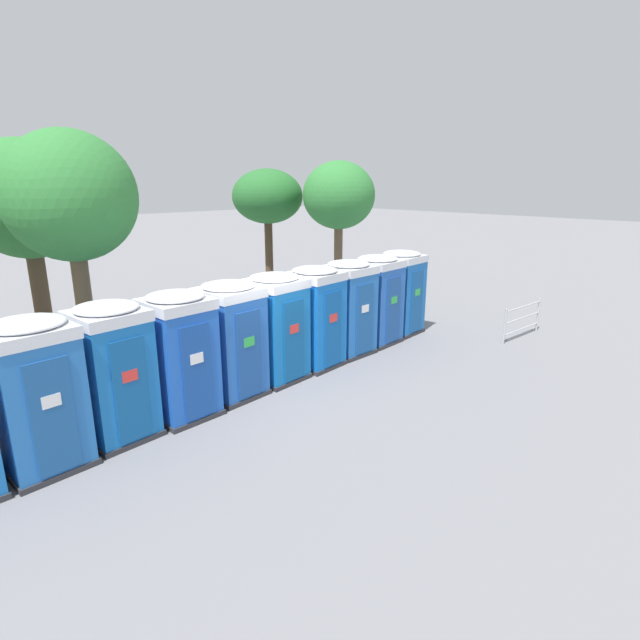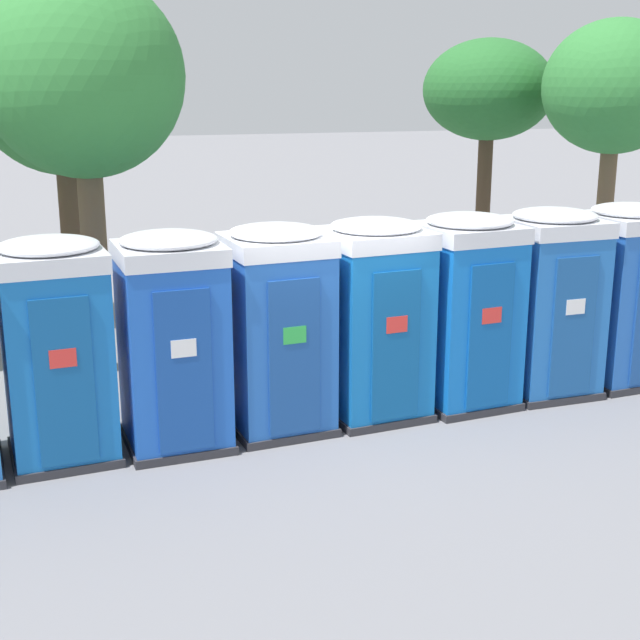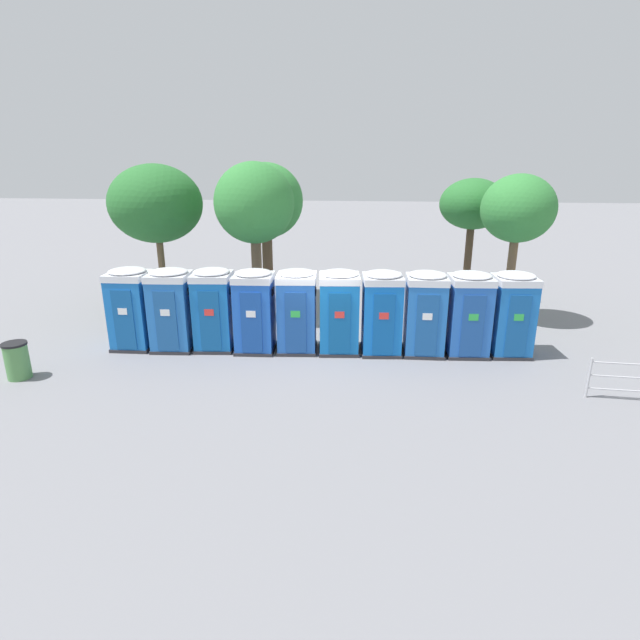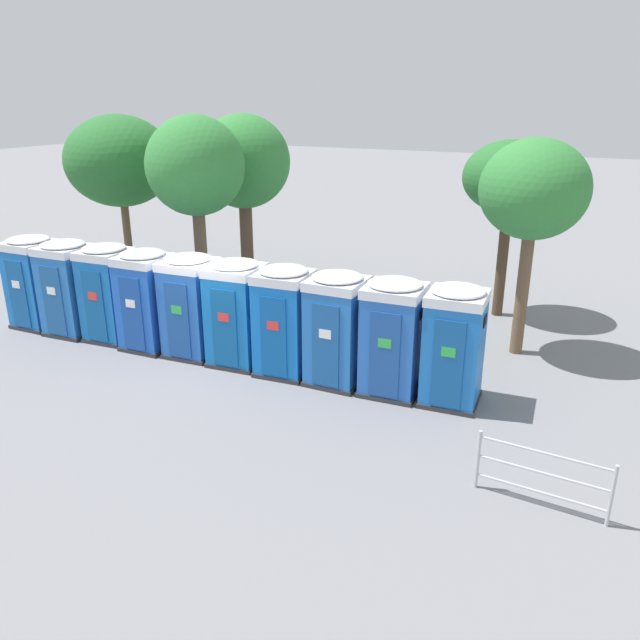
{
  "view_description": "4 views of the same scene",
  "coord_description": "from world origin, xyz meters",
  "px_view_note": "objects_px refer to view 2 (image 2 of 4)",
  "views": [
    {
      "loc": [
        -6.33,
        -8.74,
        4.55
      ],
      "look_at": [
        2.15,
        0.01,
        1.13
      ],
      "focal_mm": 28.0,
      "sensor_mm": 36.0,
      "label": 1
    },
    {
      "loc": [
        -3.32,
        -10.12,
        4.17
      ],
      "look_at": [
        -0.09,
        -0.1,
        1.33
      ],
      "focal_mm": 50.0,
      "sensor_mm": 36.0,
      "label": 2
    },
    {
      "loc": [
        1.57,
        -14.48,
        5.63
      ],
      "look_at": [
        0.07,
        -0.09,
        0.99
      ],
      "focal_mm": 28.0,
      "sensor_mm": 36.0,
      "label": 3
    },
    {
      "loc": [
        8.62,
        -11.56,
        6.1
      ],
      "look_at": [
        2.8,
        0.05,
        1.4
      ],
      "focal_mm": 35.0,
      "sensor_mm": 36.0,
      "label": 4
    }
  ],
  "objects_px": {
    "portapotty_2": "(57,349)",
    "street_tree_3": "(63,88)",
    "portapotty_4": "(277,328)",
    "street_tree_2": "(488,92)",
    "portapotty_5": "(375,318)",
    "portapotty_8": "(626,293)",
    "street_tree_4": "(615,90)",
    "portapotty_3": "(173,340)",
    "portapotty_6": "(466,310)",
    "portapotty_7": "(549,301)",
    "street_tree_0": "(83,80)"
  },
  "relations": [
    {
      "from": "portapotty_2",
      "to": "street_tree_3",
      "type": "relative_size",
      "value": 0.46
    },
    {
      "from": "portapotty_4",
      "to": "street_tree_3",
      "type": "relative_size",
      "value": 0.46
    },
    {
      "from": "street_tree_2",
      "to": "portapotty_4",
      "type": "bearing_deg",
      "value": -133.79
    },
    {
      "from": "portapotty_5",
      "to": "portapotty_8",
      "type": "bearing_deg",
      "value": 2.52
    },
    {
      "from": "street_tree_4",
      "to": "portapotty_3",
      "type": "bearing_deg",
      "value": -155.48
    },
    {
      "from": "portapotty_5",
      "to": "portapotty_4",
      "type": "bearing_deg",
      "value": -177.28
    },
    {
      "from": "portapotty_2",
      "to": "portapotty_6",
      "type": "relative_size",
      "value": 1.0
    },
    {
      "from": "portapotty_3",
      "to": "portapotty_6",
      "type": "distance_m",
      "value": 3.85
    },
    {
      "from": "portapotty_2",
      "to": "portapotty_7",
      "type": "bearing_deg",
      "value": 2.24
    },
    {
      "from": "portapotty_2",
      "to": "street_tree_3",
      "type": "distance_m",
      "value": 6.44
    },
    {
      "from": "portapotty_5",
      "to": "street_tree_4",
      "type": "distance_m",
      "value": 7.45
    },
    {
      "from": "portapotty_2",
      "to": "portapotty_7",
      "type": "relative_size",
      "value": 1.0
    },
    {
      "from": "portapotty_3",
      "to": "portapotty_8",
      "type": "distance_m",
      "value": 6.42
    },
    {
      "from": "portapotty_2",
      "to": "street_tree_3",
      "type": "height_order",
      "value": "street_tree_3"
    },
    {
      "from": "portapotty_4",
      "to": "street_tree_4",
      "type": "height_order",
      "value": "street_tree_4"
    },
    {
      "from": "portapotty_2",
      "to": "portapotty_8",
      "type": "bearing_deg",
      "value": 2.43
    },
    {
      "from": "portapotty_5",
      "to": "portapotty_6",
      "type": "xyz_separation_m",
      "value": [
        1.28,
        0.03,
        0.0
      ]
    },
    {
      "from": "portapotty_6",
      "to": "portapotty_8",
      "type": "relative_size",
      "value": 1.0
    },
    {
      "from": "portapotty_6",
      "to": "street_tree_4",
      "type": "distance_m",
      "value": 6.46
    },
    {
      "from": "street_tree_3",
      "to": "street_tree_4",
      "type": "bearing_deg",
      "value": -12.06
    },
    {
      "from": "portapotty_4",
      "to": "street_tree_0",
      "type": "relative_size",
      "value": 0.45
    },
    {
      "from": "portapotty_8",
      "to": "street_tree_4",
      "type": "relative_size",
      "value": 0.49
    },
    {
      "from": "portapotty_4",
      "to": "portapotty_8",
      "type": "xyz_separation_m",
      "value": [
        5.13,
        0.23,
        -0.0
      ]
    },
    {
      "from": "portapotty_3",
      "to": "portapotty_5",
      "type": "bearing_deg",
      "value": 4.17
    },
    {
      "from": "portapotty_5",
      "to": "street_tree_2",
      "type": "distance_m",
      "value": 8.42
    },
    {
      "from": "portapotty_8",
      "to": "street_tree_0",
      "type": "height_order",
      "value": "street_tree_0"
    },
    {
      "from": "portapotty_7",
      "to": "portapotty_3",
      "type": "bearing_deg",
      "value": -176.88
    },
    {
      "from": "portapotty_4",
      "to": "portapotty_7",
      "type": "height_order",
      "value": "same"
    },
    {
      "from": "portapotty_5",
      "to": "street_tree_3",
      "type": "distance_m",
      "value": 7.11
    },
    {
      "from": "street_tree_4",
      "to": "portapotty_2",
      "type": "bearing_deg",
      "value": -158.56
    },
    {
      "from": "portapotty_4",
      "to": "portapotty_7",
      "type": "xyz_separation_m",
      "value": [
        3.85,
        0.15,
        -0.0
      ]
    },
    {
      "from": "portapotty_2",
      "to": "street_tree_0",
      "type": "height_order",
      "value": "street_tree_0"
    },
    {
      "from": "street_tree_2",
      "to": "street_tree_4",
      "type": "distance_m",
      "value": 2.87
    },
    {
      "from": "portapotty_8",
      "to": "street_tree_4",
      "type": "bearing_deg",
      "value": 59.8
    },
    {
      "from": "portapotty_3",
      "to": "portapotty_7",
      "type": "bearing_deg",
      "value": 3.12
    },
    {
      "from": "portapotty_7",
      "to": "portapotty_6",
      "type": "bearing_deg",
      "value": -177.14
    },
    {
      "from": "portapotty_4",
      "to": "portapotty_6",
      "type": "distance_m",
      "value": 2.57
    },
    {
      "from": "portapotty_3",
      "to": "street_tree_0",
      "type": "bearing_deg",
      "value": 101.16
    },
    {
      "from": "street_tree_2",
      "to": "street_tree_4",
      "type": "bearing_deg",
      "value": -69.18
    },
    {
      "from": "street_tree_2",
      "to": "street_tree_3",
      "type": "height_order",
      "value": "street_tree_3"
    },
    {
      "from": "portapotty_8",
      "to": "portapotty_7",
      "type": "bearing_deg",
      "value": -176.59
    },
    {
      "from": "street_tree_2",
      "to": "street_tree_3",
      "type": "distance_m",
      "value": 8.24
    },
    {
      "from": "portapotty_7",
      "to": "portapotty_8",
      "type": "distance_m",
      "value": 1.28
    },
    {
      "from": "portapotty_8",
      "to": "portapotty_4",
      "type": "bearing_deg",
      "value": -177.43
    },
    {
      "from": "street_tree_2",
      "to": "portapotty_2",
      "type": "bearing_deg",
      "value": -143.24
    },
    {
      "from": "portapotty_4",
      "to": "portapotty_5",
      "type": "xyz_separation_m",
      "value": [
        1.28,
        0.06,
        -0.0
      ]
    },
    {
      "from": "street_tree_0",
      "to": "portapotty_5",
      "type": "bearing_deg",
      "value": -42.73
    },
    {
      "from": "portapotty_6",
      "to": "street_tree_0",
      "type": "bearing_deg",
      "value": 146.92
    },
    {
      "from": "portapotty_8",
      "to": "street_tree_3",
      "type": "bearing_deg",
      "value": 142.77
    },
    {
      "from": "portapotty_4",
      "to": "street_tree_2",
      "type": "height_order",
      "value": "street_tree_2"
    }
  ]
}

